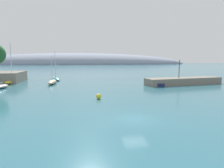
# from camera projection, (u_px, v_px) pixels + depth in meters

# --- Properties ---
(water) EXTENTS (600.00, 600.00, 0.00)m
(water) POSITION_uv_depth(u_px,v_px,m) (135.00, 119.00, 20.84)
(water) COLOR #2D6675
(water) RESTS_ON ground
(breakwater_rocks) EXTENTS (20.70, 7.32, 1.67)m
(breakwater_rocks) POSITION_uv_depth(u_px,v_px,m) (184.00, 81.00, 50.06)
(breakwater_rocks) COLOR gray
(breakwater_rocks) RESTS_ON ground
(distant_ridge) EXTENTS (293.25, 76.19, 28.22)m
(distant_ridge) POSITION_uv_depth(u_px,v_px,m) (76.00, 64.00, 253.64)
(distant_ridge) COLOR gray
(distant_ridge) RESTS_ON ground
(sailboat_sand_near_shore) EXTENTS (2.20, 6.99, 7.21)m
(sailboat_sand_near_shore) POSITION_uv_depth(u_px,v_px,m) (52.00, 82.00, 50.62)
(sailboat_sand_near_shore) COLOR #C6B284
(sailboat_sand_near_shore) RESTS_ON water
(sailboat_yellow_mid_mooring) EXTENTS (3.69, 6.47, 10.51)m
(sailboat_yellow_mid_mooring) POSITION_uv_depth(u_px,v_px,m) (12.00, 81.00, 51.62)
(sailboat_yellow_mid_mooring) COLOR yellow
(sailboat_yellow_mid_mooring) RESTS_ON water
(sailboat_teal_end_of_line) EXTENTS (3.91, 8.27, 8.68)m
(sailboat_teal_end_of_line) POSITION_uv_depth(u_px,v_px,m) (56.00, 79.00, 60.34)
(sailboat_teal_end_of_line) COLOR #1E6B70
(sailboat_teal_end_of_line) RESTS_ON water
(motorboat_navy_foreground) EXTENTS (4.03, 5.23, 1.15)m
(motorboat_navy_foreground) POSITION_uv_depth(u_px,v_px,m) (162.00, 84.00, 47.32)
(motorboat_navy_foreground) COLOR navy
(motorboat_navy_foreground) RESTS_ON water
(mooring_buoy_yellow) EXTENTS (0.83, 0.83, 0.83)m
(mooring_buoy_yellow) POSITION_uv_depth(u_px,v_px,m) (99.00, 96.00, 31.48)
(mooring_buoy_yellow) COLOR yellow
(mooring_buoy_yellow) RESTS_ON water
(harbor_lamp_post) EXTENTS (0.36, 0.36, 4.65)m
(harbor_lamp_post) POSITION_uv_depth(u_px,v_px,m) (179.00, 66.00, 48.79)
(harbor_lamp_post) COLOR black
(harbor_lamp_post) RESTS_ON breakwater_rocks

